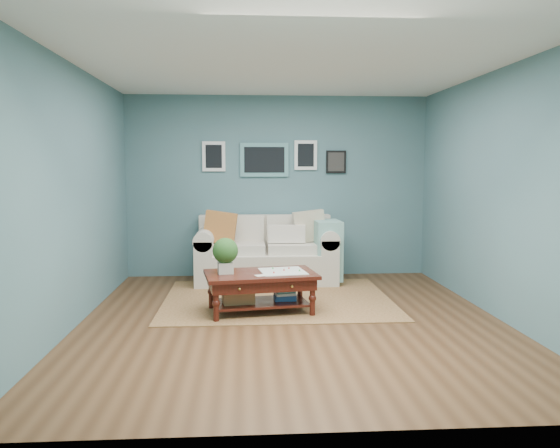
{
  "coord_description": "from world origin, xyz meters",
  "views": [
    {
      "loc": [
        -0.5,
        -5.71,
        1.65
      ],
      "look_at": [
        -0.06,
        1.0,
        0.94
      ],
      "focal_mm": 35.0,
      "sensor_mm": 36.0,
      "label": 1
    }
  ],
  "objects": [
    {
      "name": "area_rug",
      "position": [
        -0.1,
        0.93,
        0.01
      ],
      "size": [
        2.79,
        2.23,
        0.01
      ],
      "primitive_type": "cube",
      "color": "brown",
      "rests_on": "ground"
    },
    {
      "name": "coffee_table",
      "position": [
        -0.39,
        0.34,
        0.38
      ],
      "size": [
        1.32,
        0.89,
        0.86
      ],
      "rotation": [
        0.0,
        0.0,
        0.15
      ],
      "color": "black",
      "rests_on": "ground"
    },
    {
      "name": "loveseat",
      "position": [
        -0.11,
        2.03,
        0.43
      ],
      "size": [
        2.04,
        0.92,
        1.05
      ],
      "color": "beige",
      "rests_on": "ground"
    },
    {
      "name": "room_shell",
      "position": [
        -0.0,
        0.06,
        1.36
      ],
      "size": [
        5.0,
        5.02,
        2.7
      ],
      "color": "brown",
      "rests_on": "ground"
    }
  ]
}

